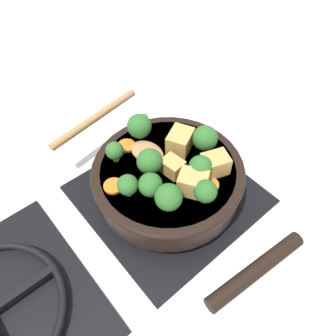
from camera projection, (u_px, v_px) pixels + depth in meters
The scene contains 20 objects.
ground_plane at pixel (168, 195), 0.65m from camera, with size 2.40×2.40×0.00m, color white.
front_burner_grate at pixel (168, 191), 0.64m from camera, with size 0.31×0.31×0.03m.
skillet_pan at pixel (169, 178), 0.60m from camera, with size 0.38×0.28×0.06m.
wooden_spoon at pixel (117, 132), 0.63m from camera, with size 0.20×0.22×0.02m.
tofu_cube_center_large at pixel (180, 141), 0.60m from camera, with size 0.05×0.04×0.04m, color tan.
tofu_cube_near_handle at pixel (172, 167), 0.57m from camera, with size 0.04×0.03×0.03m, color tan.
tofu_cube_east_chunk at pixel (191, 184), 0.54m from camera, with size 0.05×0.04×0.04m, color tan.
tofu_cube_west_chunk at pixel (215, 164), 0.57m from camera, with size 0.04×0.04×0.04m, color tan.
broccoli_floret_near_spoon at pixel (115, 151), 0.58m from camera, with size 0.03×0.03×0.04m.
broccoli_floret_center_top at pixel (169, 197), 0.51m from camera, with size 0.04×0.04×0.05m.
broccoli_floret_east_rim at pixel (205, 138), 0.59m from camera, with size 0.05×0.05×0.05m.
broccoli_floret_west_rim at pixel (204, 192), 0.52m from camera, with size 0.04×0.04×0.05m.
broccoli_floret_north_edge at pixel (139, 126), 0.61m from camera, with size 0.05×0.05×0.05m.
broccoli_floret_south_cluster at pixel (201, 167), 0.55m from camera, with size 0.04×0.04×0.05m.
broccoli_floret_mid_floret at pixel (128, 185), 0.53m from camera, with size 0.04×0.04×0.04m.
broccoli_floret_small_inner at pixel (150, 185), 0.53m from camera, with size 0.04×0.04×0.05m.
broccoli_floret_tall_stem at pixel (150, 161), 0.56m from camera, with size 0.05×0.05×0.05m.
carrot_slice_orange_thin at pixel (113, 186), 0.56m from camera, with size 0.03×0.03×0.01m, color orange.
carrot_slice_near_center at pixel (210, 185), 0.56m from camera, with size 0.03×0.03×0.01m, color orange.
carrot_slice_edge_slice at pixel (127, 146), 0.62m from camera, with size 0.03×0.03×0.01m, color orange.
Camera 1 is at (-0.28, 0.24, 0.54)m, focal length 35.00 mm.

